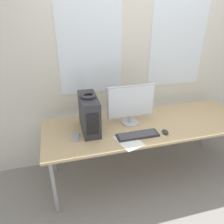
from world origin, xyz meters
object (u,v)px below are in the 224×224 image
pc_tower (89,114)px  headphones (88,95)px  mouse (165,132)px  cell_phone (76,137)px  keyboard (138,135)px  monitor_main (131,104)px

pc_tower → headphones: bearing=90.0°
mouse → cell_phone: bearing=170.5°
mouse → pc_tower: bearing=160.4°
mouse → cell_phone: size_ratio=0.58×
keyboard → mouse: mouse is taller
pc_tower → mouse: bearing=-19.6°
monitor_main → cell_phone: monitor_main is taller
pc_tower → headphones: headphones is taller
monitor_main → keyboard: 0.37m
pc_tower → keyboard: (0.47, -0.25, -0.19)m
monitor_main → cell_phone: 0.71m
pc_tower → monitor_main: monitor_main is taller
monitor_main → cell_phone: (-0.65, -0.15, -0.24)m
monitor_main → keyboard: monitor_main is taller
headphones → cell_phone: headphones is taller
mouse → cell_phone: mouse is taller
pc_tower → monitor_main: (0.48, 0.03, 0.05)m
headphones → monitor_main: bearing=3.4°
headphones → monitor_main: size_ratio=0.30×
pc_tower → keyboard: bearing=-28.1°
keyboard → mouse: 0.31m
keyboard → mouse: (0.31, -0.03, 0.01)m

